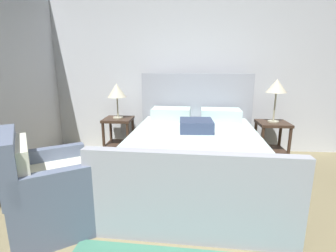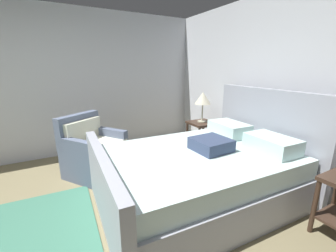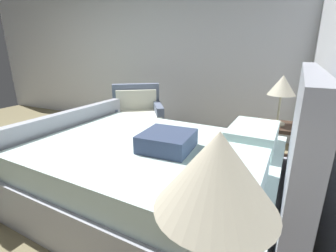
% 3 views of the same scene
% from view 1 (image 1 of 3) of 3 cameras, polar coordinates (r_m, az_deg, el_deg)
% --- Properties ---
extents(wall_back, '(4.99, 0.12, 2.56)m').
position_cam_1_polar(wall_back, '(4.25, 7.48, 11.61)').
color(wall_back, silver).
rests_on(wall_back, ground).
extents(bed, '(1.83, 2.36, 1.30)m').
position_cam_1_polar(bed, '(3.14, 5.90, -6.20)').
color(bed, '#A1A4B2').
rests_on(bed, ground).
extents(nightstand_right, '(0.44, 0.44, 0.60)m').
position_cam_1_polar(nightstand_right, '(4.06, 22.48, -1.89)').
color(nightstand_right, '#3C291F').
rests_on(nightstand_right, ground).
extents(table_lamp_right, '(0.29, 0.29, 0.63)m').
position_cam_1_polar(table_lamp_right, '(3.95, 23.41, 8.08)').
color(table_lamp_right, '#B7B293').
rests_on(table_lamp_right, nightstand_right).
extents(nightstand_left, '(0.44, 0.44, 0.60)m').
position_cam_1_polar(nightstand_left, '(4.11, -11.12, -0.93)').
color(nightstand_left, '#3C291F').
rests_on(nightstand_left, ground).
extents(table_lamp_left, '(0.29, 0.29, 0.54)m').
position_cam_1_polar(table_lamp_left, '(4.01, -11.53, 7.71)').
color(table_lamp_left, '#B7B293').
rests_on(table_lamp_left, nightstand_left).
extents(armchair, '(1.01, 1.01, 0.90)m').
position_cam_1_polar(armchair, '(2.49, -25.33, -13.09)').
color(armchair, slate).
rests_on(armchair, ground).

